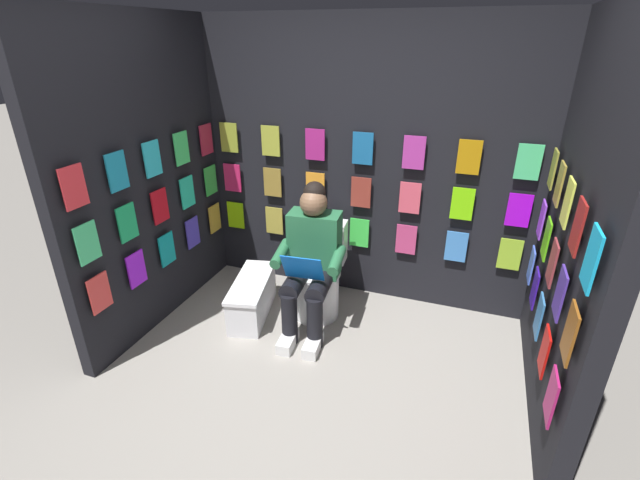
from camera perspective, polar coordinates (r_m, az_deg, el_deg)
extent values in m
plane|color=gray|center=(2.91, -5.31, -23.73)|extent=(30.00, 30.00, 0.00)
cube|color=black|center=(3.78, 5.77, 9.43)|extent=(2.93, 0.10, 2.35)
cube|color=#8ED10C|center=(4.34, -10.83, 3.17)|extent=(0.17, 0.01, 0.26)
cube|color=#AB9939|center=(4.16, -5.92, 2.50)|extent=(0.17, 0.01, 0.26)
cube|color=#CE0A84|center=(4.01, -0.59, 1.75)|extent=(0.17, 0.01, 0.26)
cube|color=#3DD848|center=(3.89, 5.10, 0.93)|extent=(0.17, 0.01, 0.26)
cube|color=#C73B73|center=(3.82, 11.06, 0.06)|extent=(0.17, 0.01, 0.26)
cube|color=#3F85D7|center=(3.79, 17.17, -0.83)|extent=(0.17, 0.01, 0.26)
cube|color=#9BC82D|center=(3.81, 23.32, -1.71)|extent=(0.17, 0.01, 0.26)
cube|color=#C91F55|center=(4.22, -11.24, 7.88)|extent=(0.17, 0.01, 0.26)
cube|color=olive|center=(4.03, -6.15, 7.41)|extent=(0.17, 0.01, 0.26)
cube|color=orange|center=(3.88, -0.61, 6.83)|extent=(0.17, 0.01, 0.26)
cube|color=maroon|center=(3.76, 5.31, 6.14)|extent=(0.17, 0.01, 0.26)
cube|color=#E44D64|center=(3.68, 11.53, 5.34)|extent=(0.17, 0.01, 0.26)
cube|color=#7CEC0D|center=(3.65, 17.90, 4.45)|extent=(0.17, 0.01, 0.26)
cube|color=#A70DE3|center=(3.67, 24.29, 3.51)|extent=(0.17, 0.01, 0.26)
cube|color=olive|center=(4.13, -11.67, 12.83)|extent=(0.17, 0.01, 0.26)
cube|color=#A8AD38|center=(3.94, -6.40, 12.59)|extent=(0.17, 0.01, 0.26)
cube|color=#AA2178|center=(3.78, -0.64, 12.22)|extent=(0.17, 0.01, 0.26)
cube|color=#18609C|center=(3.66, 5.54, 11.68)|extent=(0.17, 0.01, 0.26)
cube|color=#B33299|center=(3.58, 12.04, 10.97)|extent=(0.17, 0.01, 0.26)
cube|color=#BD7F0C|center=(3.55, 18.70, 10.10)|extent=(0.17, 0.01, 0.26)
cube|color=#4AD584|center=(3.57, 25.34, 9.08)|extent=(0.17, 0.01, 0.26)
cube|color=black|center=(2.84, 30.28, 0.76)|extent=(0.10, 1.77, 2.35)
cube|color=#4A6CE8|center=(3.70, 25.61, -2.94)|extent=(0.01, 0.17, 0.26)
cube|color=#31149A|center=(3.39, 25.98, -5.61)|extent=(0.01, 0.17, 0.26)
cube|color=#3675B7|center=(3.08, 26.43, -8.82)|extent=(0.01, 0.17, 0.26)
cube|color=red|center=(2.79, 26.99, -12.71)|extent=(0.01, 0.17, 0.26)
cube|color=#AF1C60|center=(2.51, 27.70, -17.50)|extent=(0.01, 0.17, 0.26)
cube|color=#9843EE|center=(3.56, 26.71, 2.39)|extent=(0.01, 0.17, 0.26)
cube|color=#56BF15|center=(3.23, 27.20, 0.13)|extent=(0.01, 0.17, 0.26)
cube|color=#95333A|center=(2.91, 27.81, -2.63)|extent=(0.01, 0.17, 0.26)
cube|color=#4B2F9E|center=(2.59, 28.58, -6.08)|extent=(0.01, 0.17, 0.26)
cube|color=brown|center=(2.29, 29.56, -10.45)|extent=(0.01, 0.17, 0.26)
cube|color=olive|center=(3.45, 27.89, 8.12)|extent=(0.01, 0.17, 0.26)
cube|color=olive|center=(3.11, 28.54, 6.39)|extent=(0.01, 0.17, 0.26)
cube|color=#E4ED50|center=(2.77, 29.33, 4.24)|extent=(0.01, 0.17, 0.26)
cube|color=maroon|center=(2.44, 30.34, 1.50)|extent=(0.01, 0.17, 0.26)
cube|color=#18B4EF|center=(2.12, 31.66, -2.09)|extent=(0.01, 0.17, 0.26)
cube|color=black|center=(3.64, -21.47, 7.23)|extent=(0.10, 1.77, 2.35)
cube|color=#EB3E3C|center=(3.34, -26.56, -6.14)|extent=(0.01, 0.17, 0.26)
cube|color=#9B19F1|center=(3.55, -22.61, -3.49)|extent=(0.01, 0.17, 0.26)
cube|color=#0E9AA0|center=(3.79, -19.15, -1.14)|extent=(0.01, 0.17, 0.26)
cube|color=#4538B9|center=(4.04, -16.11, 0.93)|extent=(0.01, 0.17, 0.26)
cube|color=gold|center=(4.31, -13.44, 2.75)|extent=(0.01, 0.17, 0.26)
cube|color=#44D784|center=(3.18, -27.83, -0.34)|extent=(0.01, 0.17, 0.26)
cube|color=#1BAD64|center=(3.41, -23.63, 2.05)|extent=(0.01, 0.17, 0.26)
cube|color=red|center=(3.65, -19.96, 4.13)|extent=(0.01, 0.17, 0.26)
cube|color=#25D5AB|center=(3.91, -16.75, 5.93)|extent=(0.01, 0.17, 0.26)
cube|color=green|center=(4.19, -13.94, 7.48)|extent=(0.01, 0.17, 0.26)
cube|color=#EA323B|center=(3.06, -29.21, 5.99)|extent=(0.01, 0.17, 0.26)
cube|color=#1C90B5|center=(3.29, -24.74, 8.04)|extent=(0.01, 0.17, 0.26)
cube|color=#2BC7DC|center=(3.54, -20.84, 9.77)|extent=(0.01, 0.17, 0.26)
cube|color=#41E36F|center=(3.81, -17.45, 11.23)|extent=(0.01, 0.17, 0.26)
cube|color=#A71F3D|center=(4.10, -14.48, 12.46)|extent=(0.01, 0.17, 0.26)
cylinder|color=white|center=(3.74, -0.48, -7.01)|extent=(0.38, 0.38, 0.40)
cylinder|color=white|center=(3.63, -0.50, -4.17)|extent=(0.41, 0.41, 0.02)
cube|color=white|center=(3.78, 0.51, -0.08)|extent=(0.40, 0.22, 0.36)
cylinder|color=white|center=(3.70, 0.17, -0.65)|extent=(0.39, 0.11, 0.39)
cube|color=#286B42|center=(3.48, -0.68, -0.48)|extent=(0.42, 0.26, 0.52)
sphere|color=brown|center=(3.32, -0.85, 4.84)|extent=(0.21, 0.21, 0.21)
sphere|color=black|center=(3.32, -0.72, 6.12)|extent=(0.17, 0.17, 0.17)
cylinder|color=black|center=(3.40, 0.09, -5.79)|extent=(0.19, 0.41, 0.15)
cylinder|color=black|center=(3.45, -3.14, -5.36)|extent=(0.19, 0.41, 0.15)
cylinder|color=black|center=(3.38, -0.68, -10.61)|extent=(0.12, 0.12, 0.42)
cylinder|color=black|center=(3.43, -3.96, -10.10)|extent=(0.12, 0.12, 0.42)
cube|color=white|center=(3.44, -0.93, -13.44)|extent=(0.13, 0.27, 0.09)
cube|color=white|center=(3.48, -4.19, -12.89)|extent=(0.13, 0.27, 0.09)
cylinder|color=#286B42|center=(3.29, 2.21, -2.60)|extent=(0.11, 0.32, 0.13)
cylinder|color=#286B42|center=(3.40, -5.06, -1.74)|extent=(0.11, 0.32, 0.13)
cube|color=blue|center=(3.21, -2.26, -3.67)|extent=(0.31, 0.16, 0.23)
cube|color=silver|center=(3.82, -8.72, -7.52)|extent=(0.41, 0.73, 0.30)
cube|color=white|center=(3.73, -8.88, -5.40)|extent=(0.43, 0.77, 0.03)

